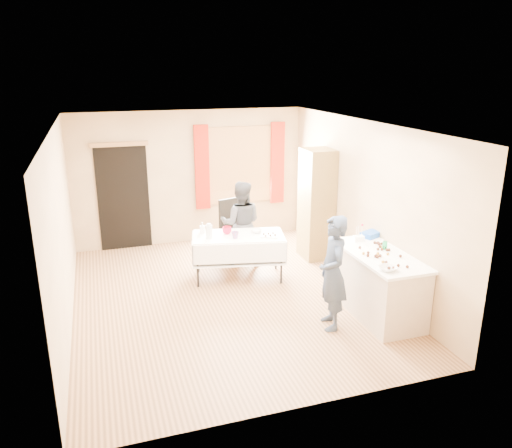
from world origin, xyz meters
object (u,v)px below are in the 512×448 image
object	(u,v)px
chair	(235,240)
girl	(333,273)
woman	(241,223)
counter	(378,284)
cabinet	(317,204)
party_table	(238,253)

from	to	relation	value
chair	girl	distance (m)	2.97
girl	woman	bearing A→B (deg)	-158.16
counter	girl	distance (m)	0.86
cabinet	chair	bearing A→B (deg)	163.69
cabinet	girl	xyz separation A→B (m)	(-0.89, -2.47, -0.22)
cabinet	counter	distance (m)	2.40
counter	chair	size ratio (longest dim) A/B	1.47
girl	cabinet	bearing A→B (deg)	170.68
counter	chair	world-z (taller)	chair
chair	counter	bearing A→B (deg)	-80.76
cabinet	girl	size ratio (longest dim) A/B	1.28
cabinet	counter	bearing A→B (deg)	-92.46
party_table	chair	world-z (taller)	chair
woman	cabinet	bearing A→B (deg)	-163.82
party_table	counter	bearing A→B (deg)	-37.92
counter	party_table	world-z (taller)	counter
woman	girl	bearing A→B (deg)	120.82
cabinet	woman	distance (m)	1.43
chair	girl	size ratio (longest dim) A/B	0.69
party_table	chair	xyz separation A→B (m)	(0.20, 0.93, -0.12)
counter	chair	distance (m)	3.05
cabinet	party_table	distance (m)	1.79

